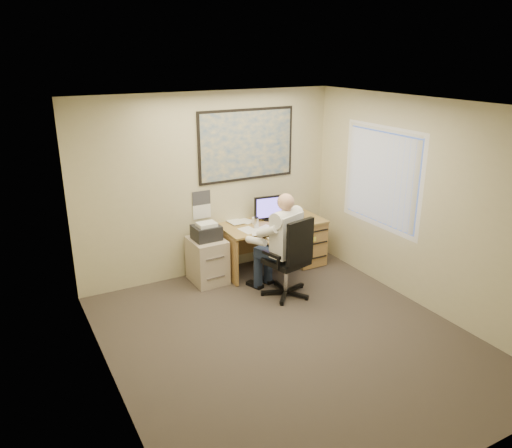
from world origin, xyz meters
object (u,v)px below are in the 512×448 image
filing_cabinet (207,256)px  office_chair (287,274)px  person (285,245)px  desk (290,237)px

filing_cabinet → office_chair: size_ratio=0.79×
person → desk: bearing=34.8°
filing_cabinet → person: (0.78, -0.89, 0.34)m
desk → person: (-0.63, -0.86, 0.29)m
desk → filing_cabinet: desk is taller
desk → office_chair: office_chair is taller
desk → person: size_ratio=1.10×
desk → office_chair: (-0.64, -0.95, -0.10)m
desk → office_chair: size_ratio=1.39×
office_chair → person: bearing=68.3°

